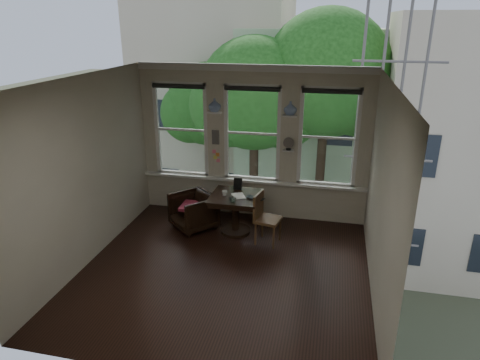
% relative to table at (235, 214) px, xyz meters
% --- Properties ---
extents(ground, '(4.50, 4.50, 0.00)m').
position_rel_table_xyz_m(ground, '(0.13, -1.34, -0.38)').
color(ground, black).
rests_on(ground, ground).
extents(ceiling, '(4.50, 4.50, 0.00)m').
position_rel_table_xyz_m(ceiling, '(0.13, -1.34, 2.62)').
color(ceiling, silver).
rests_on(ceiling, ground).
extents(wall_back, '(4.50, 0.00, 4.50)m').
position_rel_table_xyz_m(wall_back, '(0.13, 0.91, 1.12)').
color(wall_back, beige).
rests_on(wall_back, ground).
extents(wall_front, '(4.50, 0.00, 4.50)m').
position_rel_table_xyz_m(wall_front, '(0.13, -3.59, 1.12)').
color(wall_front, beige).
rests_on(wall_front, ground).
extents(wall_left, '(0.00, 4.50, 4.50)m').
position_rel_table_xyz_m(wall_left, '(-2.12, -1.34, 1.12)').
color(wall_left, beige).
rests_on(wall_left, ground).
extents(wall_right, '(0.00, 4.50, 4.50)m').
position_rel_table_xyz_m(wall_right, '(2.38, -1.34, 1.12)').
color(wall_right, beige).
rests_on(wall_right, ground).
extents(window_left, '(1.10, 0.12, 1.90)m').
position_rel_table_xyz_m(window_left, '(-1.32, 0.91, 1.32)').
color(window_left, white).
rests_on(window_left, ground).
extents(window_center, '(1.10, 0.12, 1.90)m').
position_rel_table_xyz_m(window_center, '(0.13, 0.91, 1.32)').
color(window_center, white).
rests_on(window_center, ground).
extents(window_right, '(1.10, 0.12, 1.90)m').
position_rel_table_xyz_m(window_right, '(1.58, 0.91, 1.32)').
color(window_right, white).
rests_on(window_right, ground).
extents(shelf_left, '(0.26, 0.16, 0.03)m').
position_rel_table_xyz_m(shelf_left, '(-0.59, 0.81, 1.73)').
color(shelf_left, white).
rests_on(shelf_left, ground).
extents(shelf_right, '(0.26, 0.16, 0.03)m').
position_rel_table_xyz_m(shelf_right, '(0.86, 0.81, 1.73)').
color(shelf_right, white).
rests_on(shelf_right, ground).
extents(intercom, '(0.14, 0.06, 0.28)m').
position_rel_table_xyz_m(intercom, '(-0.59, 0.84, 1.23)').
color(intercom, '#59544F').
rests_on(intercom, ground).
extents(sticky_notes, '(0.16, 0.01, 0.24)m').
position_rel_table_xyz_m(sticky_notes, '(-0.59, 0.84, 0.88)').
color(sticky_notes, pink).
rests_on(sticky_notes, ground).
extents(desk_fan, '(0.20, 0.20, 0.24)m').
position_rel_table_xyz_m(desk_fan, '(0.86, 0.79, 1.16)').
color(desk_fan, '#59544F').
rests_on(desk_fan, ground).
extents(vase_left, '(0.24, 0.24, 0.25)m').
position_rel_table_xyz_m(vase_left, '(-0.59, 0.81, 1.86)').
color(vase_left, white).
rests_on(vase_left, shelf_left).
extents(vase_right, '(0.24, 0.24, 0.25)m').
position_rel_table_xyz_m(vase_right, '(0.86, 0.81, 1.86)').
color(vase_right, white).
rests_on(vase_right, shelf_right).
extents(table, '(0.90, 0.90, 0.75)m').
position_rel_table_xyz_m(table, '(0.00, 0.00, 0.00)').
color(table, black).
rests_on(table, ground).
extents(armchair_left, '(1.06, 1.06, 0.69)m').
position_rel_table_xyz_m(armchair_left, '(-0.82, 0.00, -0.03)').
color(armchair_left, black).
rests_on(armchair_left, ground).
extents(cushion_red, '(0.45, 0.45, 0.06)m').
position_rel_table_xyz_m(cushion_red, '(-0.82, 0.00, 0.08)').
color(cushion_red, maroon).
rests_on(cushion_red, armchair_left).
extents(side_chair_right, '(0.50, 0.50, 0.92)m').
position_rel_table_xyz_m(side_chair_right, '(0.66, -0.27, 0.09)').
color(side_chair_right, '#482919').
rests_on(side_chair_right, ground).
extents(laptop, '(0.41, 0.33, 0.03)m').
position_rel_table_xyz_m(laptop, '(0.37, -0.14, 0.39)').
color(laptop, black).
rests_on(laptop, table).
extents(mug, '(0.13, 0.13, 0.09)m').
position_rel_table_xyz_m(mug, '(-0.19, -0.05, 0.42)').
color(mug, white).
rests_on(mug, table).
extents(drinking_glass, '(0.13, 0.13, 0.09)m').
position_rel_table_xyz_m(drinking_glass, '(0.03, -0.33, 0.42)').
color(drinking_glass, white).
rests_on(drinking_glass, table).
extents(tablet, '(0.16, 0.08, 0.22)m').
position_rel_table_xyz_m(tablet, '(-0.02, 0.30, 0.48)').
color(tablet, black).
rests_on(tablet, table).
extents(papers, '(0.33, 0.37, 0.00)m').
position_rel_table_xyz_m(papers, '(0.06, -0.02, 0.38)').
color(papers, silver).
rests_on(papers, table).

